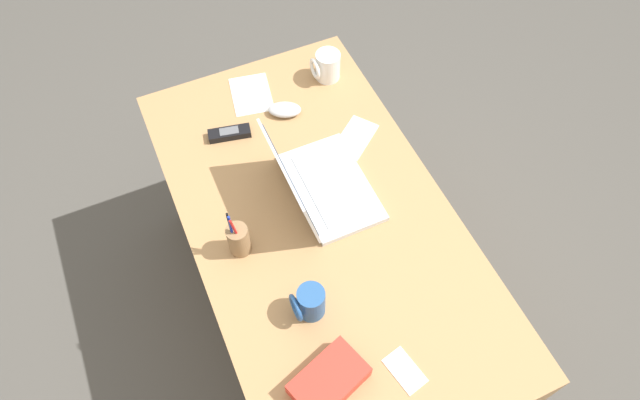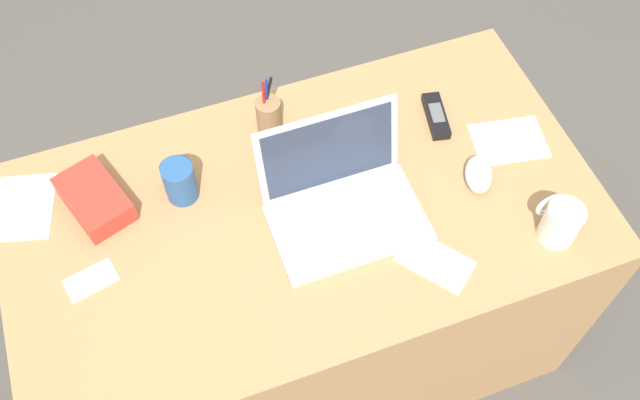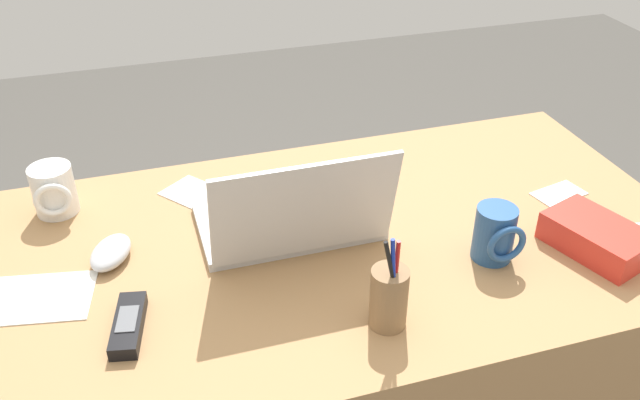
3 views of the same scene
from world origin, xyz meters
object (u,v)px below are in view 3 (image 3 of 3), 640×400
laptop (292,217)px  snack_bag (597,237)px  coffee_mug_tall (54,191)px  pen_holder (391,297)px  cordless_phone (128,325)px  computer_mouse (111,252)px  coffee_mug_white (495,234)px

laptop → snack_bag: bearing=158.6°
coffee_mug_tall → pen_holder: (-0.52, 0.50, 0.00)m
laptop → cordless_phone: 0.36m
snack_bag → computer_mouse: bearing=-15.2°
coffee_mug_white → cordless_phone: size_ratio=0.74×
coffee_mug_tall → laptop: bearing=152.6°
computer_mouse → snack_bag: bearing=-170.1°
laptop → coffee_mug_white: 0.37m
cordless_phone → snack_bag: size_ratio=0.77×
cordless_phone → pen_holder: (-0.41, 0.11, 0.04)m
coffee_mug_white → pen_holder: (0.25, 0.11, 0.00)m
laptop → coffee_mug_tall: bearing=-27.4°
coffee_mug_white → computer_mouse: bearing=-16.7°
computer_mouse → laptop: bearing=-159.6°
pen_holder → cordless_phone: bearing=-14.8°
cordless_phone → snack_bag: 0.85m
pen_holder → laptop: bearing=-72.9°
coffee_mug_tall → cordless_phone: (-0.11, 0.39, -0.04)m
computer_mouse → coffee_mug_white: coffee_mug_white is taller
pen_holder → coffee_mug_tall: bearing=-44.1°
coffee_mug_tall → pen_holder: size_ratio=0.57×
cordless_phone → pen_holder: 0.42m
laptop → snack_bag: laptop is taller
computer_mouse → pen_holder: (-0.42, 0.31, 0.04)m
coffee_mug_tall → snack_bag: bearing=155.9°
pen_holder → snack_bag: 0.45m
cordless_phone → pen_holder: pen_holder is taller
cordless_phone → coffee_mug_tall: bearing=-74.2°
laptop → coffee_mug_tall: laptop is taller
coffee_mug_white → cordless_phone: (0.65, -0.00, -0.04)m
coffee_mug_white → coffee_mug_tall: coffee_mug_white is taller
coffee_mug_white → coffee_mug_tall: (0.76, -0.40, -0.00)m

